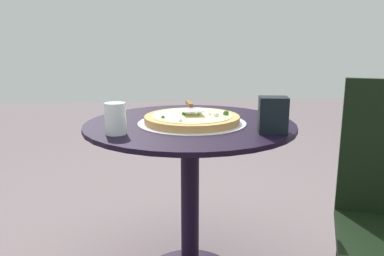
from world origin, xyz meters
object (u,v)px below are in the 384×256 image
object	(u,v)px
pizza_server	(191,107)
drinking_cup	(116,119)
patio_table	(190,164)
napkin_dispenser	(273,115)
pizza_on_tray	(192,119)

from	to	relation	value
pizza_server	drinking_cup	distance (m)	0.36
patio_table	pizza_server	world-z (taller)	pizza_server
pizza_server	napkin_dispenser	size ratio (longest dim) A/B	1.61
pizza_on_tray	patio_table	bearing A→B (deg)	26.59
drinking_cup	napkin_dispenser	world-z (taller)	napkin_dispenser
patio_table	pizza_server	xyz separation A→B (m)	(0.04, -0.01, 0.24)
pizza_on_tray	pizza_server	xyz separation A→B (m)	(0.06, -0.00, 0.04)
patio_table	napkin_dispenser	distance (m)	0.43
patio_table	pizza_on_tray	distance (m)	0.20
pizza_server	napkin_dispenser	xyz separation A→B (m)	(-0.25, -0.27, 0.01)
pizza_on_tray	pizza_server	world-z (taller)	pizza_server
pizza_on_tray	pizza_server	size ratio (longest dim) A/B	2.08
patio_table	drinking_cup	distance (m)	0.40
pizza_on_tray	drinking_cup	distance (m)	0.33
patio_table	pizza_on_tray	bearing A→B (deg)	-153.41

